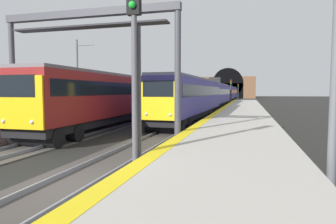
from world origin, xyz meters
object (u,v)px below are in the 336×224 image
Objects in this scene: railway_signal_near at (135,63)px; railway_signal_far at (238,90)px; catenary_mast_far at (336,43)px; catenary_mast_near at (78,78)px; railway_signal_mid at (231,90)px; train_adjacent_platform at (152,95)px; overhead_signal_gantry at (88,43)px; train_main_approaching at (220,94)px.

railway_signal_near is 1.16× the size of railway_signal_far.
catenary_mast_far is (-88.16, -5.13, 0.83)m from railway_signal_far.
catenary_mast_near is (-69.52, 13.80, 1.00)m from railway_signal_far.
catenary_mast_far is at bearing 6.16° from railway_signal_mid.
overhead_signal_gantry reaches higher than train_adjacent_platform.
catenary_mast_far is at bearing 3.33° from railway_signal_far.
catenary_mast_near reaches higher than railway_signal_mid.
overhead_signal_gantry is 16.88m from catenary_mast_near.
train_main_approaching is at bearing -2.36° from railway_signal_far.
railway_signal_near is 6.69m from overhead_signal_gantry.
overhead_signal_gantry is at bearing 7.80° from train_adjacent_platform.
railway_signal_near is at bearing 91.82° from catenary_mast_far.
railway_signal_far is at bearing 3.33° from catenary_mast_far.
catenary_mast_near is at bearing -11.23° from railway_signal_far.
railway_signal_near is at bearing 16.65° from train_adjacent_platform.
train_main_approaching is at bearing -23.95° from catenary_mast_near.
train_main_approaching is at bearing -44.68° from railway_signal_mid.
train_adjacent_platform is 7.50× the size of railway_signal_far.
railway_signal_mid is 0.96× the size of railway_signal_far.
catenary_mast_near is at bearing -143.72° from railway_signal_near.
train_adjacent_platform reaches higher than train_main_approaching.
catenary_mast_near is (-28.90, 13.80, 1.11)m from railway_signal_mid.
railway_signal_mid is 43.12m from overhead_signal_gantry.
railway_signal_near is 0.65× the size of overhead_signal_gantry.
train_main_approaching is 41.26m from overhead_signal_gantry.
catenary_mast_far reaches higher than overhead_signal_gantry.
train_main_approaching is 24.34m from train_adjacent_platform.
railway_signal_near reaches higher than train_main_approaching.
railway_signal_near is at bearing 3.78° from train_main_approaching.
train_adjacent_platform is 25.13m from catenary_mast_far.
train_adjacent_platform is 4.79× the size of catenary_mast_near.
catenary_mast_near is 1.04× the size of catenary_mast_far.
railway_signal_near is 0.77× the size of catenary_mast_far.
railway_signal_mid is 32.05m from catenary_mast_near.
railway_signal_mid is at bearing 136.92° from train_main_approaching.
catenary_mast_far is at bearing 91.82° from railway_signal_near.
train_adjacent_platform is 6.45× the size of railway_signal_near.
train_main_approaching is 14.66× the size of railway_signal_far.
railway_signal_near is (-22.15, -6.93, 1.23)m from train_adjacent_platform.
overhead_signal_gantry is 1.15× the size of catenary_mast_near.
railway_signal_near is 1.21× the size of railway_signal_mid.
train_adjacent_platform is 66.54m from railway_signal_far.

